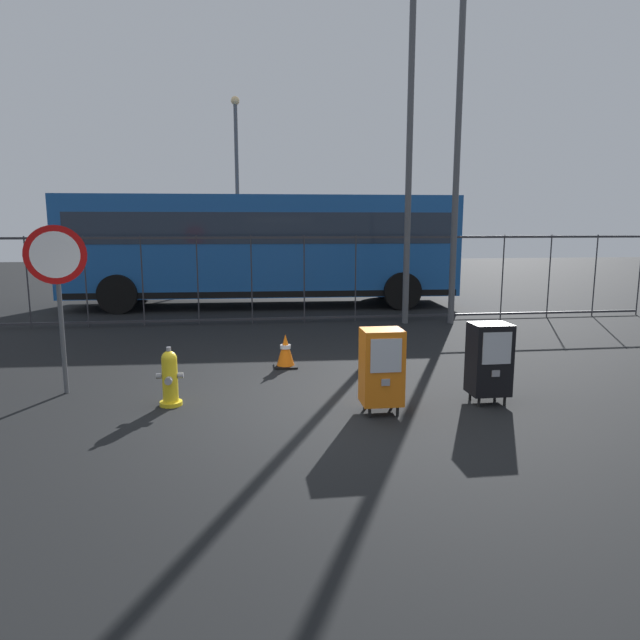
{
  "coord_description": "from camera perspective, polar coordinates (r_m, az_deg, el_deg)",
  "views": [
    {
      "loc": [
        -0.73,
        -6.55,
        2.22
      ],
      "look_at": [
        0.3,
        1.2,
        0.9
      ],
      "focal_mm": 31.49,
      "sensor_mm": 36.0,
      "label": 1
    }
  ],
  "objects": [
    {
      "name": "ground_plane",
      "position": [
        6.96,
        -1.16,
        -9.03
      ],
      "size": [
        60.0,
        60.0,
        0.0
      ],
      "primitive_type": "plane",
      "color": "black"
    },
    {
      "name": "fire_hydrant",
      "position": [
        7.24,
        -15.0,
        -5.72
      ],
      "size": [
        0.33,
        0.32,
        0.75
      ],
      "color": "yellow",
      "rests_on": "ground_plane"
    },
    {
      "name": "newspaper_box_primary",
      "position": [
        6.71,
        6.28,
        -4.73
      ],
      "size": [
        0.48,
        0.42,
        1.02
      ],
      "color": "black",
      "rests_on": "ground_plane"
    },
    {
      "name": "newspaper_box_secondary",
      "position": [
        7.36,
        16.81,
        -3.8
      ],
      "size": [
        0.48,
        0.42,
        1.02
      ],
      "color": "black",
      "rests_on": "ground_plane"
    },
    {
      "name": "stop_sign",
      "position": [
        8.03,
        -25.14,
        4.25
      ],
      "size": [
        0.71,
        0.31,
        2.23
      ],
      "color": "#4C4F54",
      "rests_on": "ground_plane"
    },
    {
      "name": "traffic_cone",
      "position": [
        8.91,
        -3.53,
        -3.16
      ],
      "size": [
        0.36,
        0.36,
        0.53
      ],
      "color": "black",
      "rests_on": "ground_plane"
    },
    {
      "name": "fence_barrier",
      "position": [
        12.85,
        -4.29,
        4.2
      ],
      "size": [
        18.03,
        0.04,
        2.0
      ],
      "color": "#2D2D33",
      "rests_on": "ground_plane"
    },
    {
      "name": "bus_near",
      "position": [
        15.79,
        -5.83,
        7.68
      ],
      "size": [
        10.59,
        3.11,
        3.0
      ],
      "rotation": [
        0.0,
        0.0,
        -0.04
      ],
      "color": "#19519E",
      "rests_on": "ground_plane"
    },
    {
      "name": "street_light_near_left",
      "position": [
        21.76,
        -8.43,
        14.16
      ],
      "size": [
        0.32,
        0.32,
        6.87
      ],
      "color": "#4C4F54",
      "rests_on": "ground_plane"
    },
    {
      "name": "street_light_near_right",
      "position": [
        13.08,
        9.16,
        19.81
      ],
      "size": [
        0.32,
        0.32,
        7.98
      ],
      "color": "#4C4F54",
      "rests_on": "ground_plane"
    },
    {
      "name": "street_light_far_left",
      "position": [
        13.24,
        13.88,
        18.74
      ],
      "size": [
        0.32,
        0.32,
        7.63
      ],
      "color": "#4C4F54",
      "rests_on": "ground_plane"
    }
  ]
}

